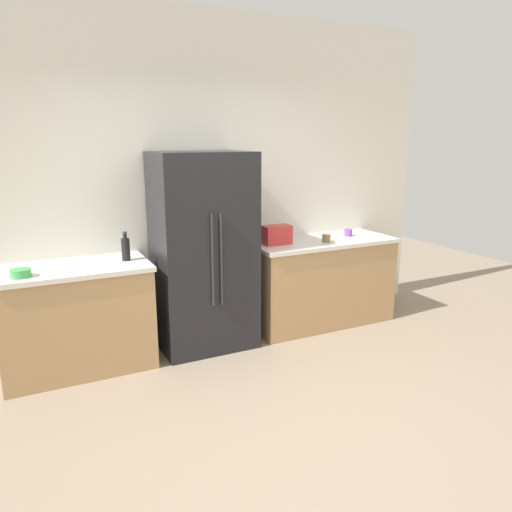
{
  "coord_description": "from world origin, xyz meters",
  "views": [
    {
      "loc": [
        -1.48,
        -2.52,
        1.92
      ],
      "look_at": [
        0.0,
        0.47,
        1.11
      ],
      "focal_mm": 33.97,
      "sensor_mm": 36.0,
      "label": 1
    }
  ],
  "objects": [
    {
      "name": "toaster",
      "position": [
        0.78,
        1.59,
        0.99
      ],
      "size": [
        0.28,
        0.16,
        0.19
      ],
      "primitive_type": "cube",
      "color": "red",
      "rests_on": "counter_right"
    },
    {
      "name": "cup_b",
      "position": [
        1.28,
        1.45,
        0.94
      ],
      "size": [
        0.08,
        0.08,
        0.08
      ],
      "primitive_type": "cylinder",
      "color": "brown",
      "rests_on": "counter_right"
    },
    {
      "name": "counter_right",
      "position": [
        1.3,
        1.58,
        0.45
      ],
      "size": [
        1.54,
        0.67,
        0.9
      ],
      "color": "tan",
      "rests_on": "ground_plane"
    },
    {
      "name": "kitchen_back_panel",
      "position": [
        0.0,
        1.96,
        1.54
      ],
      "size": [
        5.42,
        0.1,
        3.08
      ],
      "primitive_type": "cube",
      "color": "silver",
      "rests_on": "ground_plane"
    },
    {
      "name": "ground_plane",
      "position": [
        0.0,
        0.0,
        0.0
      ],
      "size": [
        10.84,
        10.84,
        0.0
      ],
      "primitive_type": "plane",
      "color": "gray"
    },
    {
      "name": "counter_left",
      "position": [
        -1.13,
        1.58,
        0.45
      ],
      "size": [
        1.22,
        0.67,
        0.9
      ],
      "color": "tan",
      "rests_on": "ground_plane"
    },
    {
      "name": "refrigerator",
      "position": [
        0.01,
        1.57,
        0.9
      ],
      "size": [
        0.86,
        0.66,
        1.81
      ],
      "color": "black",
      "rests_on": "ground_plane"
    },
    {
      "name": "cup_a",
      "position": [
        1.66,
        1.6,
        0.94
      ],
      "size": [
        0.08,
        0.08,
        0.08
      ],
      "primitive_type": "cylinder",
      "color": "purple",
      "rests_on": "counter_right"
    },
    {
      "name": "bowl_a",
      "position": [
        -1.51,
        1.41,
        0.93
      ],
      "size": [
        0.15,
        0.15,
        0.06
      ],
      "primitive_type": "cylinder",
      "color": "green",
      "rests_on": "counter_left"
    },
    {
      "name": "bottle_a",
      "position": [
        -0.69,
        1.58,
        1.0
      ],
      "size": [
        0.07,
        0.07,
        0.25
      ],
      "color": "black",
      "rests_on": "counter_left"
    }
  ]
}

